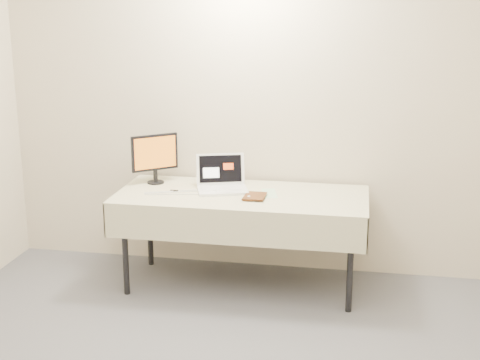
% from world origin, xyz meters
% --- Properties ---
extents(back_wall, '(4.00, 0.10, 2.70)m').
position_xyz_m(back_wall, '(0.00, 2.50, 1.35)').
color(back_wall, beige).
rests_on(back_wall, ground).
extents(table, '(1.86, 0.81, 0.74)m').
position_xyz_m(table, '(0.00, 2.05, 0.68)').
color(table, black).
rests_on(table, ground).
extents(laptop, '(0.45, 0.41, 0.26)m').
position_xyz_m(laptop, '(-0.17, 2.14, 0.80)').
color(laptop, white).
rests_on(laptop, table).
extents(monitor, '(0.31, 0.26, 0.39)m').
position_xyz_m(monitor, '(-0.72, 2.23, 0.97)').
color(monitor, black).
rests_on(monitor, table).
extents(book, '(0.16, 0.02, 0.21)m').
position_xyz_m(book, '(0.03, 1.96, 0.84)').
color(book, brown).
rests_on(book, table).
extents(alarm_clock, '(0.15, 0.10, 0.06)m').
position_xyz_m(alarm_clock, '(-0.21, 2.33, 0.77)').
color(alarm_clock, black).
rests_on(alarm_clock, table).
extents(clicker, '(0.04, 0.09, 0.02)m').
position_xyz_m(clicker, '(0.07, 1.93, 0.75)').
color(clicker, '#BBBBBE').
rests_on(clicker, table).
extents(paper_form, '(0.16, 0.27, 0.00)m').
position_xyz_m(paper_form, '(0.20, 2.09, 0.74)').
color(paper_form, '#ACD6AA').
rests_on(paper_form, table).
extents(usb_dongle, '(0.06, 0.02, 0.01)m').
position_xyz_m(usb_dongle, '(-0.51, 2.02, 0.74)').
color(usb_dongle, black).
rests_on(usb_dongle, table).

